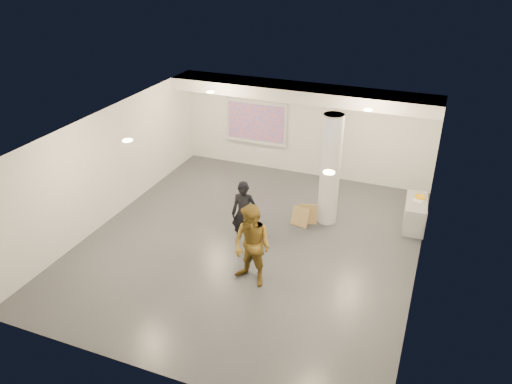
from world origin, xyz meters
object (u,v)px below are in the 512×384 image
at_px(projection_screen, 256,123).
at_px(credenza, 415,214).
at_px(woman, 244,214).
at_px(column, 330,170).
at_px(man, 252,246).

distance_m(projection_screen, credenza, 5.83).
bearing_deg(credenza, projection_screen, 154.42).
distance_m(credenza, woman, 4.59).
bearing_deg(credenza, column, -169.74).
xyz_separation_m(credenza, woman, (-3.86, -2.43, 0.47)).
xyz_separation_m(column, credenza, (2.22, 0.57, -1.13)).
distance_m(column, credenza, 2.55).
height_order(projection_screen, woman, projection_screen).
bearing_deg(column, projection_screen, 139.44).
height_order(projection_screen, man, projection_screen).
xyz_separation_m(woman, man, (0.78, -1.39, 0.11)).
height_order(column, credenza, column).
height_order(credenza, man, man).
bearing_deg(projection_screen, man, -69.22).
relative_size(column, credenza, 2.34).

